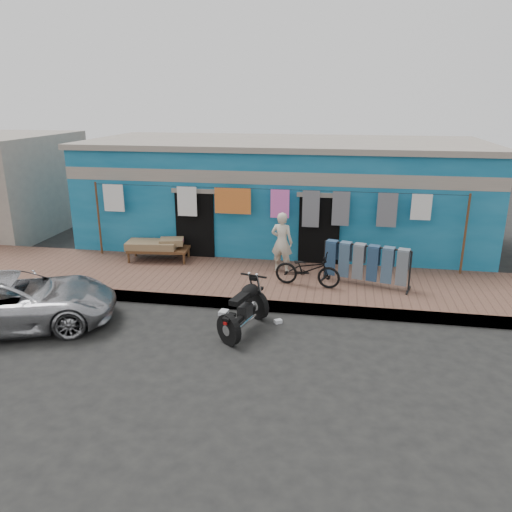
% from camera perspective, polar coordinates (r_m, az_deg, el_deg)
% --- Properties ---
extents(ground, '(80.00, 80.00, 0.00)m').
position_cam_1_polar(ground, '(10.05, -2.03, -9.70)').
color(ground, black).
rests_on(ground, ground).
extents(sidewalk, '(28.00, 3.00, 0.25)m').
position_cam_1_polar(sidewalk, '(12.70, 0.79, -3.06)').
color(sidewalk, brown).
rests_on(sidewalk, ground).
extents(curb, '(28.00, 0.10, 0.25)m').
position_cam_1_polar(curb, '(11.37, -0.40, -5.61)').
color(curb, gray).
rests_on(curb, ground).
extents(building, '(12.20, 5.20, 3.36)m').
position_cam_1_polar(building, '(16.09, 3.14, 7.15)').
color(building, '#0F5C86').
rests_on(building, ground).
extents(clothesline, '(10.06, 0.06, 2.10)m').
position_cam_1_polar(clothesline, '(13.41, 1.80, 5.53)').
color(clothesline, brown).
rests_on(clothesline, sidewalk).
extents(car, '(4.66, 3.44, 1.20)m').
position_cam_1_polar(car, '(11.56, -26.09, -4.59)').
color(car, '#B3B4B8').
rests_on(car, ground).
extents(seated_person, '(0.63, 0.48, 1.58)m').
position_cam_1_polar(seated_person, '(12.94, 2.97, 1.59)').
color(seated_person, beige).
rests_on(seated_person, sidewalk).
extents(bicycle, '(1.63, 0.77, 1.02)m').
position_cam_1_polar(bicycle, '(12.05, 5.92, -1.12)').
color(bicycle, black).
rests_on(bicycle, sidewalk).
extents(motorcycle, '(1.41, 1.96, 1.08)m').
position_cam_1_polar(motorcycle, '(10.25, -1.40, -5.80)').
color(motorcycle, black).
rests_on(motorcycle, ground).
extents(charpoy, '(1.92, 1.19, 0.59)m').
position_cam_1_polar(charpoy, '(14.22, -11.05, 0.69)').
color(charpoy, brown).
rests_on(charpoy, sidewalk).
extents(jeans_rack, '(2.40, 1.54, 1.05)m').
position_cam_1_polar(jeans_rack, '(12.34, 12.46, -0.92)').
color(jeans_rack, black).
rests_on(jeans_rack, sidewalk).
extents(litter_a, '(0.23, 0.21, 0.09)m').
position_cam_1_polar(litter_a, '(11.07, 0.08, -6.76)').
color(litter_a, silver).
rests_on(litter_a, ground).
extents(litter_b, '(0.19, 0.18, 0.08)m').
position_cam_1_polar(litter_b, '(10.79, 2.55, -7.47)').
color(litter_b, silver).
rests_on(litter_b, ground).
extents(litter_c, '(0.21, 0.25, 0.09)m').
position_cam_1_polar(litter_c, '(11.21, -3.72, -6.46)').
color(litter_c, silver).
rests_on(litter_c, ground).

